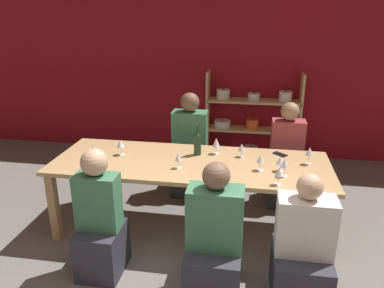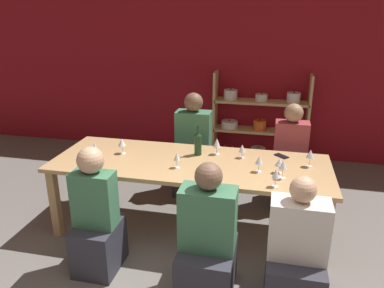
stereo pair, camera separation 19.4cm
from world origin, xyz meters
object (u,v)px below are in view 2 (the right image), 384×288
object	(u,v)px
wine_glass_empty_a	(283,165)
wine_glass_white_b	(217,143)
cell_phone	(282,156)
wine_glass_empty_d	(259,160)
wine_glass_white_a	(177,157)
shelf_unit	(259,126)
person_near_b	(97,225)
wine_glass_red_c	(95,148)
wine_bottle_green	(198,143)
wine_glass_empty_b	(276,174)
person_near_a	(295,260)
wine_glass_red_b	(310,154)
wine_glass_empty_c	(242,149)
wine_glass_red_a	(280,163)
person_far_b	(193,156)
dining_table	(190,168)
person_near_c	(207,248)
wine_glass_empty_e	(122,143)
person_far_a	(288,168)

from	to	relation	value
wine_glass_empty_a	wine_glass_white_b	bearing A→B (deg)	145.70
cell_phone	wine_glass_empty_d	bearing A→B (deg)	-115.87
wine_glass_white_a	wine_glass_empty_a	bearing A→B (deg)	-1.47
shelf_unit	person_near_b	bearing A→B (deg)	-112.77
shelf_unit	cell_phone	distance (m)	1.83
wine_glass_red_c	cell_phone	world-z (taller)	wine_glass_red_c
shelf_unit	wine_glass_empty_a	xyz separation A→B (m)	(0.31, -2.32, 0.35)
wine_bottle_green	wine_glass_empty_a	bearing A→B (deg)	-25.13
shelf_unit	wine_bottle_green	xyz separation A→B (m)	(-0.54, -1.92, 0.36)
shelf_unit	wine_bottle_green	size ratio (longest dim) A/B	4.36
wine_glass_empty_b	cell_phone	size ratio (longest dim) A/B	1.03
person_near_a	person_near_b	distance (m)	1.67
wine_glass_red_b	shelf_unit	bearing A→B (deg)	105.92
wine_glass_empty_c	wine_glass_red_c	bearing A→B (deg)	-165.71
wine_glass_empty_a	person_near_b	xyz separation A→B (m)	(-1.54, -0.59, -0.45)
wine_bottle_green	cell_phone	bearing A→B (deg)	9.02
shelf_unit	wine_glass_empty_b	size ratio (longest dim) A/B	8.59
shelf_unit	wine_bottle_green	bearing A→B (deg)	-105.66
wine_bottle_green	wine_glass_red_a	size ratio (longest dim) A/B	2.23
person_near_a	cell_phone	bearing A→B (deg)	96.27
person_near_b	person_far_b	distance (m)	1.74
wine_glass_white_a	wine_glass_red_b	xyz separation A→B (m)	(1.24, 0.30, 0.02)
wine_glass_empty_b	person_near_b	distance (m)	1.60
wine_glass_red_b	person_near_b	distance (m)	2.07
dining_table	wine_glass_empty_c	xyz separation A→B (m)	(0.49, 0.21, 0.18)
wine_glass_empty_a	person_near_a	bearing A→B (deg)	-78.92
person_far_b	person_near_c	size ratio (longest dim) A/B	1.11
shelf_unit	wine_glass_red_a	size ratio (longest dim) A/B	9.72
wine_bottle_green	cell_phone	distance (m)	0.87
wine_glass_red_a	person_near_a	world-z (taller)	person_near_a
person_near_b	shelf_unit	bearing A→B (deg)	67.23
wine_glass_white_a	dining_table	bearing A→B (deg)	63.46
cell_phone	person_near_a	xyz separation A→B (m)	(0.13, -1.18, -0.38)
shelf_unit	wine_glass_empty_b	bearing A→B (deg)	-84.21
dining_table	wine_glass_white_a	size ratio (longest dim) A/B	17.76
wine_glass_empty_e	wine_bottle_green	bearing A→B (deg)	9.80
wine_glass_empty_d	person_near_b	world-z (taller)	person_near_b
wine_glass_empty_d	person_near_c	distance (m)	0.97
cell_phone	wine_glass_empty_c	bearing A→B (deg)	-162.72
cell_phone	wine_bottle_green	bearing A→B (deg)	-170.98
wine_glass_empty_b	person_near_c	bearing A→B (deg)	-134.73
person_near_b	person_near_c	xyz separation A→B (m)	(0.99, -0.09, -0.03)
wine_glass_empty_d	person_near_b	distance (m)	1.56
wine_glass_white_b	cell_phone	xyz separation A→B (m)	(0.66, 0.08, -0.12)
shelf_unit	person_far_a	xyz separation A→B (m)	(0.42, -1.36, -0.08)
wine_glass_empty_b	person_far_b	size ratio (longest dim) A/B	0.13
wine_bottle_green	wine_glass_empty_e	xyz separation A→B (m)	(-0.78, -0.13, -0.01)
wine_bottle_green	wine_glass_white_a	size ratio (longest dim) A/B	2.08
person_near_b	person_near_c	distance (m)	0.99
person_near_a	wine_glass_red_a	bearing A→B (deg)	101.56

